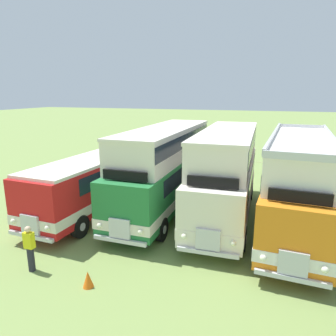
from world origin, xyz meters
name	(u,v)px	position (x,y,z in m)	size (l,w,h in m)	color
bus_first_in_row	(106,175)	(-13.28, -0.14, 1.76)	(3.11, 11.37, 2.99)	red
bus_second_in_row	(165,165)	(-9.96, 0.45, 2.47)	(2.62, 10.64, 4.49)	#237538
bus_third_in_row	(226,170)	(-6.64, 0.40, 2.47)	(2.86, 10.19, 4.49)	silver
bus_fourth_in_row	(298,181)	(-3.31, -0.12, 2.36)	(3.14, 10.69, 4.52)	orange
cone_mid_row	(88,279)	(-9.96, -7.23, 0.28)	(0.36, 0.36, 0.57)	orange
marshal_person	(30,248)	(-12.44, -7.04, 0.89)	(0.36, 0.24, 1.73)	#23232D
rope_fence_line	(335,170)	(0.00, 10.05, 0.70)	(32.64, 0.08, 1.05)	#8C704C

